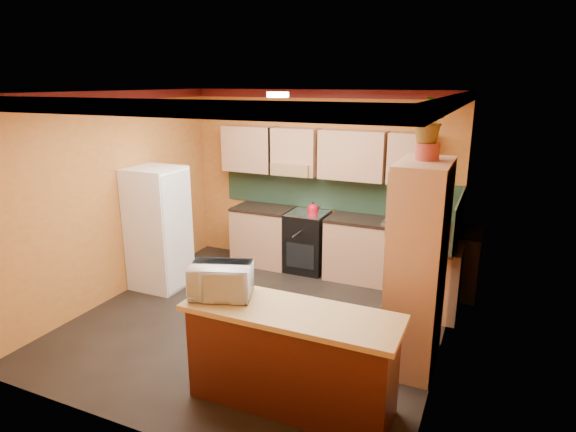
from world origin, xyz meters
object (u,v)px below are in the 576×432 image
at_px(stove, 307,242).
at_px(pantry, 418,267).
at_px(base_cabinets_back, 347,248).
at_px(breakfast_bar, 291,361).
at_px(microwave, 221,281).
at_px(fridge, 158,228).

xyz_separation_m(stove, pantry, (1.93, -1.92, 0.59)).
relative_size(base_cabinets_back, breakfast_bar, 2.03).
bearing_deg(microwave, fridge, 121.54).
xyz_separation_m(pantry, microwave, (-1.55, -1.15, 0.03)).
height_order(stove, pantry, pantry).
height_order(stove, breakfast_bar, stove).
distance_m(stove, fridge, 2.22).
xyz_separation_m(base_cabinets_back, stove, (-0.62, -0.00, 0.02)).
height_order(pantry, microwave, pantry).
height_order(fridge, pantry, pantry).
bearing_deg(fridge, microwave, -39.18).
distance_m(pantry, microwave, 1.93).
relative_size(base_cabinets_back, pantry, 1.74).
xyz_separation_m(fridge, breakfast_bar, (2.74, -1.67, -0.41)).
relative_size(fridge, breakfast_bar, 0.94).
distance_m(stove, pantry, 2.78).
relative_size(stove, pantry, 0.43).
bearing_deg(stove, base_cabinets_back, 0.00).
height_order(base_cabinets_back, pantry, pantry).
bearing_deg(fridge, base_cabinets_back, 31.24).
xyz_separation_m(fridge, microwave, (2.05, -1.67, 0.23)).
distance_m(base_cabinets_back, fridge, 2.72).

